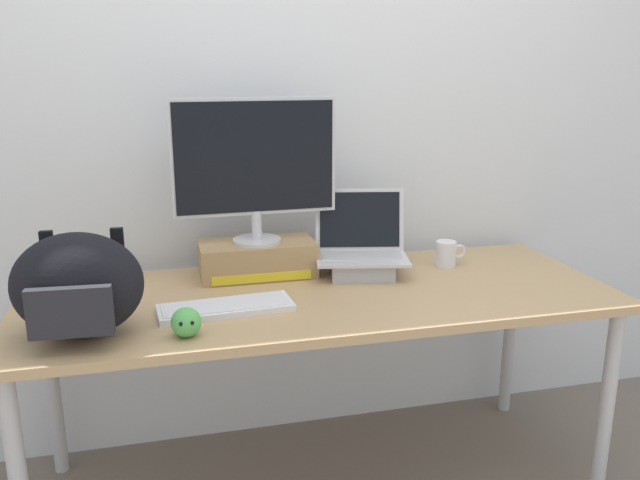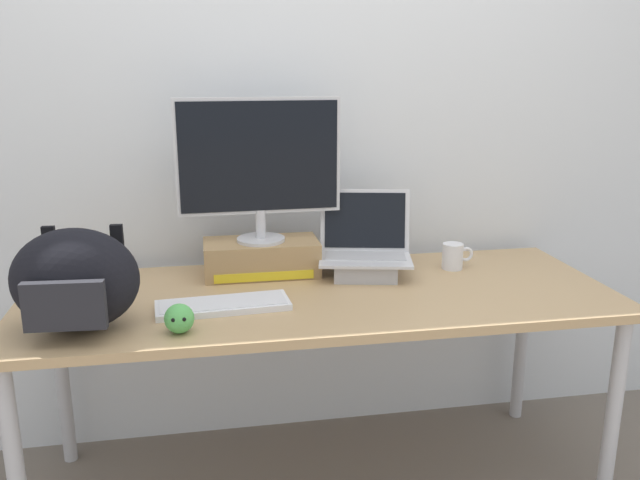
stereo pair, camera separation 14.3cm
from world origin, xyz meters
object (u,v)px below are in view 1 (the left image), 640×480
(desktop_monitor, at_px, (255,164))
(plush_toy, at_px, (186,322))
(external_keyboard, at_px, (226,307))
(messenger_backpack, at_px, (78,286))
(open_laptop, at_px, (361,258))
(cell_phone, at_px, (103,301))
(coffee_mug, at_px, (447,254))
(toner_box_yellow, at_px, (257,259))

(desktop_monitor, height_order, plush_toy, desktop_monitor)
(external_keyboard, distance_m, messenger_backpack, 0.44)
(open_laptop, bearing_deg, cell_phone, -162.32)
(open_laptop, distance_m, coffee_mug, 0.34)
(desktop_monitor, distance_m, plush_toy, 0.67)
(coffee_mug, bearing_deg, cell_phone, -175.41)
(toner_box_yellow, relative_size, messenger_backpack, 1.10)
(open_laptop, height_order, external_keyboard, open_laptop)
(desktop_monitor, height_order, open_laptop, desktop_monitor)
(messenger_backpack, bearing_deg, cell_phone, 85.12)
(toner_box_yellow, bearing_deg, cell_phone, -162.65)
(external_keyboard, bearing_deg, coffee_mug, 12.71)
(desktop_monitor, distance_m, open_laptop, 0.51)
(plush_toy, bearing_deg, cell_phone, 126.27)
(messenger_backpack, distance_m, plush_toy, 0.31)
(cell_phone, bearing_deg, toner_box_yellow, 2.69)
(desktop_monitor, height_order, external_keyboard, desktop_monitor)
(desktop_monitor, relative_size, messenger_backpack, 1.55)
(toner_box_yellow, height_order, cell_phone, toner_box_yellow)
(external_keyboard, xyz_separation_m, cell_phone, (-0.37, 0.16, -0.01))
(toner_box_yellow, bearing_deg, open_laptop, -11.79)
(desktop_monitor, bearing_deg, external_keyboard, -116.06)
(toner_box_yellow, distance_m, cell_phone, 0.55)
(coffee_mug, distance_m, cell_phone, 1.24)
(plush_toy, bearing_deg, toner_box_yellow, 60.71)
(toner_box_yellow, xyz_separation_m, desktop_monitor, (0.00, -0.00, 0.34))
(open_laptop, height_order, messenger_backpack, messenger_backpack)
(cell_phone, height_order, plush_toy, plush_toy)
(coffee_mug, bearing_deg, toner_box_yellow, 174.80)
(messenger_backpack, xyz_separation_m, plush_toy, (0.28, -0.08, -0.11))
(coffee_mug, height_order, plush_toy, coffee_mug)
(messenger_backpack, height_order, cell_phone, messenger_backpack)
(cell_phone, relative_size, plush_toy, 1.87)
(plush_toy, bearing_deg, messenger_backpack, 164.93)
(open_laptop, height_order, plush_toy, open_laptop)
(coffee_mug, xyz_separation_m, cell_phone, (-1.23, -0.10, -0.04))
(external_keyboard, xyz_separation_m, plush_toy, (-0.13, -0.17, 0.03))
(open_laptop, height_order, cell_phone, open_laptop)
(messenger_backpack, relative_size, plush_toy, 4.37)
(cell_phone, bearing_deg, desktop_monitor, 2.57)
(toner_box_yellow, height_order, plush_toy, toner_box_yellow)
(desktop_monitor, bearing_deg, open_laptop, -12.79)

